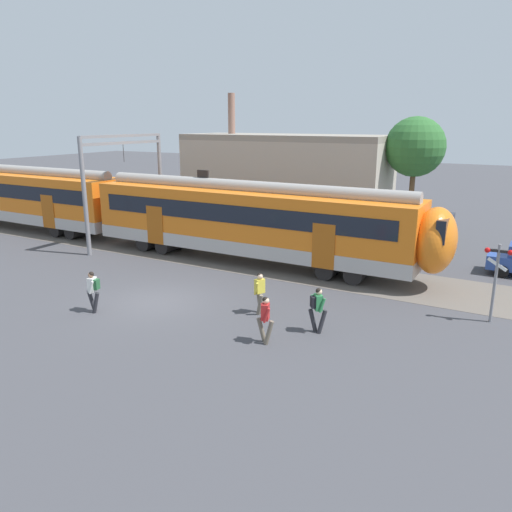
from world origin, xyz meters
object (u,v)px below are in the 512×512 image
Objects in this scene: pedestrian_red at (265,317)px; crossing_signal at (496,271)px; commuter_train at (125,207)px; pedestrian_yellow at (260,290)px; pedestrian_green at (317,306)px; pedestrian_white at (93,288)px.

pedestrian_red is 0.56× the size of crossing_signal.
pedestrian_red is at bearing -30.98° from commuter_train.
pedestrian_yellow is 2.68m from pedestrian_red.
pedestrian_green is (1.18, 1.67, 0.03)m from pedestrian_red.
pedestrian_yellow is at bearing -156.38° from crossing_signal.
pedestrian_white is at bearing -163.79° from pedestrian_green.
pedestrian_white is at bearing -154.65° from crossing_signal.
pedestrian_yellow is 8.74m from crossing_signal.
pedestrian_red is at bearing -125.19° from pedestrian_green.
pedestrian_red and pedestrian_green have the same top height.
pedestrian_yellow is at bearing 122.84° from pedestrian_red.
commuter_train is at bearing 149.02° from pedestrian_red.
pedestrian_green is (15.40, -6.86, -1.26)m from commuter_train.
pedestrian_red is at bearing 6.06° from pedestrian_white.
commuter_train reaches higher than pedestrian_white.
commuter_train is at bearing 172.28° from crossing_signal.
commuter_train reaches higher than pedestrian_red.
pedestrian_red is at bearing -138.60° from crossing_signal.
crossing_signal reaches higher than pedestrian_white.
commuter_train is 16.91m from pedestrian_green.
crossing_signal is (5.32, 4.05, 1.02)m from pedestrian_green.
pedestrian_white is 0.56× the size of crossing_signal.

